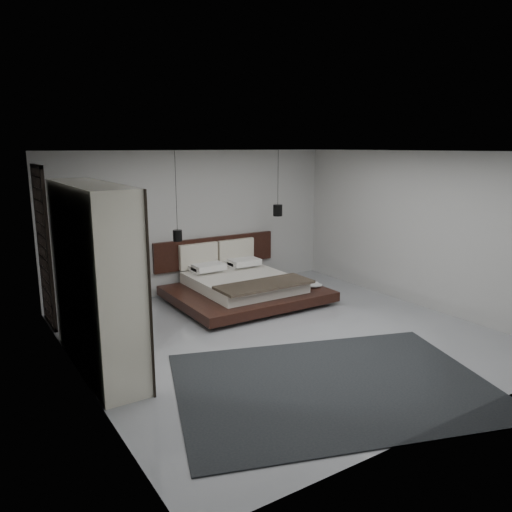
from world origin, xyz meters
TOP-DOWN VIEW (x-y plane):
  - floor at (0.00, 0.00)m, footprint 6.00×6.00m
  - ceiling at (0.00, 0.00)m, footprint 6.00×6.00m
  - wall_back at (0.00, 3.00)m, footprint 6.00×0.00m
  - wall_front at (0.00, -3.00)m, footprint 6.00×0.00m
  - wall_left at (-3.00, 0.00)m, footprint 0.00×6.00m
  - wall_right at (3.00, 0.00)m, footprint 0.00×6.00m
  - lattice_screen at (-2.95, 2.45)m, footprint 0.05×0.90m
  - bed at (0.41, 1.91)m, footprint 2.69×2.36m
  - book_lower at (1.51, 1.27)m, footprint 0.28×0.34m
  - book_upper at (1.49, 1.24)m, footprint 0.31×0.35m
  - pendant_left at (-0.70, 2.33)m, footprint 0.17×0.17m
  - pendant_right at (1.51, 2.33)m, footprint 0.19×0.19m
  - wardrobe at (-2.70, 0.42)m, footprint 0.58×2.48m
  - rug at (-0.45, -1.70)m, footprint 4.46×3.78m

SIDE VIEW (x-z plane):
  - floor at x=0.00m, z-range 0.00..0.00m
  - rug at x=-0.45m, z-range 0.00..0.02m
  - book_lower at x=1.51m, z-range 0.25..0.28m
  - bed at x=0.41m, z-range -0.25..0.81m
  - book_upper at x=1.49m, z-range 0.28..0.30m
  - wardrobe at x=-2.70m, z-range 0.00..2.43m
  - pendant_left at x=-0.70m, z-range 0.49..2.10m
  - lattice_screen at x=-2.95m, z-range 0.00..2.60m
  - wall_back at x=0.00m, z-range -1.60..4.40m
  - wall_front at x=0.00m, z-range -1.60..4.40m
  - wall_left at x=-3.00m, z-range -1.60..4.40m
  - wall_right at x=3.00m, z-range -1.60..4.40m
  - pendant_right at x=1.51m, z-range 0.94..2.26m
  - ceiling at x=0.00m, z-range 2.80..2.80m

